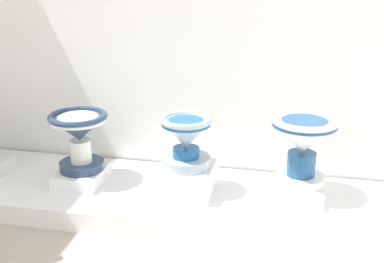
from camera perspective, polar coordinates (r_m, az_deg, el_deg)
display_platform at (r=3.26m, az=-0.99°, el=-8.29°), size 3.72×0.87×0.14m
plinth_block_broad_patterned at (r=3.44m, az=-13.03°, el=-5.13°), size 0.30×0.39×0.09m
antique_toilet_broad_patterned at (r=3.32m, az=-13.45°, el=-0.02°), size 0.40×0.40×0.41m
plinth_block_tall_cobalt at (r=3.18m, az=-0.71°, el=-5.76°), size 0.36×0.37×0.19m
antique_toilet_tall_cobalt at (r=3.07m, az=-0.73°, el=-0.71°), size 0.34×0.34×0.34m
plinth_block_rightmost at (r=3.22m, az=12.78°, el=-6.79°), size 0.30×0.39×0.10m
antique_toilet_rightmost at (r=3.09m, az=13.26°, el=-0.93°), size 0.42×0.42×0.45m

